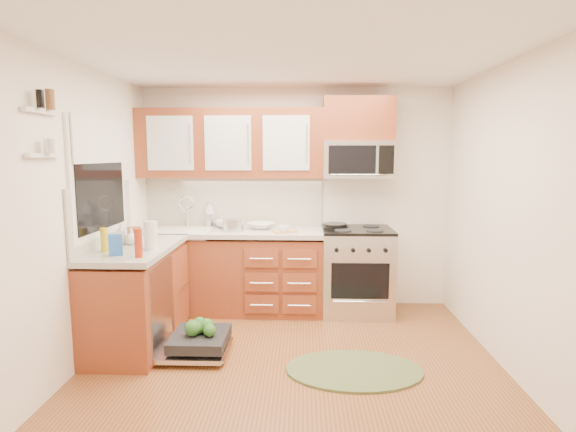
{
  "coord_description": "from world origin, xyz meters",
  "views": [
    {
      "loc": [
        0.09,
        -3.44,
        1.76
      ],
      "look_at": [
        -0.06,
        0.85,
        1.17
      ],
      "focal_mm": 28.0,
      "sensor_mm": 36.0,
      "label": 1
    }
  ],
  "objects_px": {
    "sink": "(183,241)",
    "bowl_b": "(227,224)",
    "skillet": "(335,226)",
    "bowl_a": "(261,226)",
    "stock_pot": "(233,225)",
    "cutting_board": "(285,231)",
    "range": "(357,271)",
    "cup": "(284,229)",
    "dishwasher": "(196,343)",
    "microwave": "(358,159)",
    "paper_towel_roll": "(151,235)",
    "upper_cabinets": "(231,144)",
    "rug": "(354,370)"
  },
  "relations": [
    {
      "from": "stock_pot",
      "to": "cutting_board",
      "type": "height_order",
      "value": "stock_pot"
    },
    {
      "from": "dishwasher",
      "to": "cutting_board",
      "type": "distance_m",
      "value": 1.51
    },
    {
      "from": "cutting_board",
      "to": "bowl_b",
      "type": "bearing_deg",
      "value": 156.6
    },
    {
      "from": "dishwasher",
      "to": "skillet",
      "type": "height_order",
      "value": "skillet"
    },
    {
      "from": "range",
      "to": "cup",
      "type": "height_order",
      "value": "cup"
    },
    {
      "from": "upper_cabinets",
      "to": "cutting_board",
      "type": "distance_m",
      "value": 1.16
    },
    {
      "from": "sink",
      "to": "paper_towel_roll",
      "type": "xyz_separation_m",
      "value": [
        0.0,
        -1.03,
        0.25
      ]
    },
    {
      "from": "skillet",
      "to": "cup",
      "type": "relative_size",
      "value": 2.4
    },
    {
      "from": "cup",
      "to": "rug",
      "type": "bearing_deg",
      "value": -63.34
    },
    {
      "from": "microwave",
      "to": "bowl_a",
      "type": "bearing_deg",
      "value": -178.89
    },
    {
      "from": "upper_cabinets",
      "to": "cutting_board",
      "type": "relative_size",
      "value": 8.4
    },
    {
      "from": "bowl_a",
      "to": "paper_towel_roll",
      "type": "bearing_deg",
      "value": -127.01
    },
    {
      "from": "skillet",
      "to": "stock_pot",
      "type": "height_order",
      "value": "stock_pot"
    },
    {
      "from": "dishwasher",
      "to": "cup",
      "type": "relative_size",
      "value": 6.33
    },
    {
      "from": "rug",
      "to": "cup",
      "type": "distance_m",
      "value": 1.7
    },
    {
      "from": "dishwasher",
      "to": "cutting_board",
      "type": "bearing_deg",
      "value": 53.3
    },
    {
      "from": "sink",
      "to": "range",
      "type": "bearing_deg",
      "value": 0.3
    },
    {
      "from": "upper_cabinets",
      "to": "paper_towel_roll",
      "type": "distance_m",
      "value": 1.54
    },
    {
      "from": "skillet",
      "to": "bowl_a",
      "type": "distance_m",
      "value": 0.83
    },
    {
      "from": "range",
      "to": "paper_towel_roll",
      "type": "relative_size",
      "value": 3.77
    },
    {
      "from": "bowl_b",
      "to": "cup",
      "type": "height_order",
      "value": "cup"
    },
    {
      "from": "skillet",
      "to": "bowl_a",
      "type": "relative_size",
      "value": 0.93
    },
    {
      "from": "upper_cabinets",
      "to": "cutting_board",
      "type": "bearing_deg",
      "value": -23.44
    },
    {
      "from": "dishwasher",
      "to": "skillet",
      "type": "relative_size",
      "value": 2.64
    },
    {
      "from": "rug",
      "to": "bowl_a",
      "type": "height_order",
      "value": "bowl_a"
    },
    {
      "from": "upper_cabinets",
      "to": "dishwasher",
      "type": "xyz_separation_m",
      "value": [
        -0.13,
        -1.27,
        -1.77
      ]
    },
    {
      "from": "cup",
      "to": "stock_pot",
      "type": "bearing_deg",
      "value": 171.16
    },
    {
      "from": "microwave",
      "to": "skillet",
      "type": "height_order",
      "value": "microwave"
    },
    {
      "from": "upper_cabinets",
      "to": "bowl_b",
      "type": "height_order",
      "value": "upper_cabinets"
    },
    {
      "from": "upper_cabinets",
      "to": "skillet",
      "type": "relative_size",
      "value": 7.72
    },
    {
      "from": "stock_pot",
      "to": "cutting_board",
      "type": "bearing_deg",
      "value": -6.17
    },
    {
      "from": "range",
      "to": "bowl_a",
      "type": "height_order",
      "value": "bowl_a"
    },
    {
      "from": "paper_towel_roll",
      "to": "cup",
      "type": "xyz_separation_m",
      "value": [
        1.13,
        0.89,
        -0.08
      ]
    },
    {
      "from": "upper_cabinets",
      "to": "bowl_a",
      "type": "bearing_deg",
      "value": -7.8
    },
    {
      "from": "microwave",
      "to": "rug",
      "type": "height_order",
      "value": "microwave"
    },
    {
      "from": "upper_cabinets",
      "to": "stock_pot",
      "type": "bearing_deg",
      "value": -77.29
    },
    {
      "from": "dishwasher",
      "to": "bowl_a",
      "type": "bearing_deg",
      "value": 69.09
    },
    {
      "from": "sink",
      "to": "dishwasher",
      "type": "bearing_deg",
      "value": -70.8
    },
    {
      "from": "sink",
      "to": "bowl_a",
      "type": "bearing_deg",
      "value": 7.24
    },
    {
      "from": "cutting_board",
      "to": "bowl_a",
      "type": "relative_size",
      "value": 0.86
    },
    {
      "from": "paper_towel_roll",
      "to": "cup",
      "type": "distance_m",
      "value": 1.44
    },
    {
      "from": "rug",
      "to": "bowl_b",
      "type": "distance_m",
      "value": 2.25
    },
    {
      "from": "range",
      "to": "cutting_board",
      "type": "distance_m",
      "value": 0.92
    },
    {
      "from": "sink",
      "to": "stock_pot",
      "type": "xyz_separation_m",
      "value": [
        0.57,
        -0.05,
        0.19
      ]
    },
    {
      "from": "cutting_board",
      "to": "bowl_a",
      "type": "height_order",
      "value": "bowl_a"
    },
    {
      "from": "range",
      "to": "rug",
      "type": "relative_size",
      "value": 0.85
    },
    {
      "from": "upper_cabinets",
      "to": "bowl_a",
      "type": "distance_m",
      "value": 0.98
    },
    {
      "from": "range",
      "to": "upper_cabinets",
      "type": "bearing_deg",
      "value": 174.11
    },
    {
      "from": "sink",
      "to": "bowl_b",
      "type": "relative_size",
      "value": 2.28
    },
    {
      "from": "range",
      "to": "microwave",
      "type": "xyz_separation_m",
      "value": [
        0.0,
        0.12,
        1.23
      ]
    }
  ]
}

